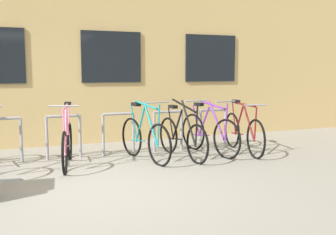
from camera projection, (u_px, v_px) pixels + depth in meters
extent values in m
plane|color=gray|center=(81.00, 188.00, 5.27)|extent=(42.00, 42.00, 0.00)
cube|color=tan|center=(43.00, 38.00, 10.67)|extent=(28.00, 5.91, 4.93)
cube|color=black|center=(112.00, 57.00, 8.42)|extent=(1.30, 0.04, 1.09)
cube|color=black|center=(211.00, 58.00, 9.29)|extent=(1.30, 0.04, 1.09)
cylinder|color=gray|center=(21.00, 140.00, 6.72)|extent=(0.05, 0.05, 0.77)
cylinder|color=gray|center=(2.00, 119.00, 6.57)|extent=(0.58, 0.05, 0.05)
cylinder|color=gray|center=(47.00, 138.00, 6.88)|extent=(0.05, 0.05, 0.77)
cylinder|color=gray|center=(80.00, 137.00, 7.09)|extent=(0.05, 0.05, 0.77)
cylinder|color=gray|center=(63.00, 116.00, 6.94)|extent=(0.58, 0.05, 0.05)
cylinder|color=gray|center=(103.00, 135.00, 7.24)|extent=(0.05, 0.05, 0.77)
cylinder|color=gray|center=(133.00, 133.00, 7.45)|extent=(0.05, 0.05, 0.77)
cylinder|color=gray|center=(118.00, 114.00, 7.30)|extent=(0.58, 0.05, 0.05)
cylinder|color=gray|center=(154.00, 132.00, 7.60)|extent=(0.05, 0.05, 0.77)
cylinder|color=gray|center=(181.00, 130.00, 7.81)|extent=(0.05, 0.05, 0.77)
cylinder|color=gray|center=(168.00, 112.00, 7.66)|extent=(0.58, 0.05, 0.05)
cylinder|color=gray|center=(200.00, 129.00, 7.96)|extent=(0.05, 0.05, 0.77)
cylinder|color=gray|center=(225.00, 128.00, 8.17)|extent=(0.05, 0.05, 0.77)
cylinder|color=gray|center=(213.00, 110.00, 8.02)|extent=(0.58, 0.05, 0.05)
torus|color=black|center=(132.00, 137.00, 7.28)|extent=(0.19, 0.72, 0.73)
torus|color=black|center=(159.00, 145.00, 6.48)|extent=(0.19, 0.72, 0.73)
cylinder|color=teal|center=(151.00, 125.00, 6.66)|extent=(0.13, 0.46, 0.75)
cylinder|color=teal|center=(140.00, 125.00, 6.97)|extent=(0.11, 0.34, 0.66)
cylinder|color=teal|center=(146.00, 105.00, 6.75)|extent=(0.19, 0.73, 0.12)
cylinder|color=teal|center=(138.00, 140.00, 7.08)|extent=(0.13, 0.48, 0.08)
cylinder|color=teal|center=(134.00, 122.00, 7.17)|extent=(0.07, 0.20, 0.60)
cylinder|color=teal|center=(159.00, 125.00, 6.46)|extent=(0.04, 0.08, 0.68)
cube|color=black|center=(136.00, 104.00, 7.06)|extent=(0.14, 0.22, 0.06)
cylinder|color=gray|center=(158.00, 102.00, 6.44)|extent=(0.44, 0.12, 0.03)
torus|color=black|center=(193.00, 132.00, 7.85)|extent=(0.19, 0.73, 0.74)
torus|color=black|center=(227.00, 139.00, 7.01)|extent=(0.19, 0.73, 0.74)
cylinder|color=#722D99|center=(217.00, 121.00, 7.21)|extent=(0.13, 0.48, 0.72)
cylinder|color=#722D99|center=(204.00, 122.00, 7.54)|extent=(0.11, 0.36, 0.61)
cylinder|color=#722D99|center=(211.00, 105.00, 7.31)|extent=(0.19, 0.78, 0.14)
cylinder|color=#722D99|center=(201.00, 135.00, 7.65)|extent=(0.13, 0.50, 0.08)
cylinder|color=#722D99|center=(196.00, 119.00, 7.75)|extent=(0.06, 0.20, 0.55)
cylinder|color=#722D99|center=(226.00, 121.00, 6.99)|extent=(0.04, 0.08, 0.65)
cube|color=black|center=(199.00, 104.00, 7.64)|extent=(0.14, 0.22, 0.06)
cylinder|color=gray|center=(226.00, 102.00, 6.97)|extent=(0.44, 0.11, 0.03)
torus|color=black|center=(168.00, 135.00, 7.56)|extent=(0.12, 0.70, 0.70)
torus|color=black|center=(197.00, 144.00, 6.63)|extent=(0.12, 0.70, 0.70)
cylinder|color=black|center=(189.00, 123.00, 6.84)|extent=(0.09, 0.51, 0.78)
cylinder|color=black|center=(177.00, 125.00, 7.22)|extent=(0.08, 0.38, 0.61)
cylinder|color=black|center=(184.00, 106.00, 6.96)|extent=(0.13, 0.83, 0.20)
cylinder|color=black|center=(175.00, 139.00, 7.33)|extent=(0.08, 0.53, 0.07)
cylinder|color=black|center=(171.00, 122.00, 7.44)|extent=(0.05, 0.20, 0.55)
cylinder|color=black|center=(197.00, 123.00, 6.61)|extent=(0.04, 0.08, 0.71)
cube|color=black|center=(173.00, 107.00, 7.33)|extent=(0.12, 0.21, 0.06)
cylinder|color=gray|center=(196.00, 101.00, 6.59)|extent=(0.44, 0.07, 0.03)
torus|color=black|center=(70.00, 141.00, 6.97)|extent=(0.18, 0.67, 0.68)
torus|color=black|center=(65.00, 153.00, 5.97)|extent=(0.18, 0.67, 0.68)
cylinder|color=pink|center=(66.00, 130.00, 6.21)|extent=(0.13, 0.49, 0.75)
cylinder|color=pink|center=(68.00, 127.00, 6.59)|extent=(0.11, 0.36, 0.72)
cylinder|color=pink|center=(66.00, 107.00, 6.33)|extent=(0.19, 0.78, 0.07)
cylinder|color=pink|center=(69.00, 145.00, 6.72)|extent=(0.13, 0.51, 0.07)
cylinder|color=pink|center=(69.00, 124.00, 6.84)|extent=(0.06, 0.20, 0.66)
cylinder|color=pink|center=(64.00, 131.00, 5.96)|extent=(0.04, 0.08, 0.69)
cube|color=black|center=(68.00, 104.00, 6.71)|extent=(0.14, 0.22, 0.06)
cylinder|color=gray|center=(63.00, 106.00, 5.94)|extent=(0.44, 0.11, 0.03)
torus|color=black|center=(232.00, 130.00, 8.10)|extent=(0.14, 0.73, 0.73)
torus|color=black|center=(256.00, 139.00, 7.04)|extent=(0.14, 0.73, 0.73)
cylinder|color=maroon|center=(249.00, 122.00, 7.29)|extent=(0.11, 0.53, 0.66)
cylinder|color=maroon|center=(239.00, 120.00, 7.71)|extent=(0.09, 0.40, 0.65)
cylinder|color=maroon|center=(245.00, 105.00, 7.43)|extent=(0.15, 0.86, 0.04)
cylinder|color=maroon|center=(237.00, 134.00, 7.83)|extent=(0.10, 0.55, 0.08)
cylinder|color=maroon|center=(234.00, 117.00, 7.97)|extent=(0.05, 0.20, 0.59)
cylinder|color=maroon|center=(256.00, 123.00, 7.03)|extent=(0.04, 0.08, 0.59)
cube|color=black|center=(236.00, 101.00, 7.85)|extent=(0.13, 0.21, 0.06)
cylinder|color=gray|center=(255.00, 105.00, 7.01)|extent=(0.44, 0.09, 0.03)
cylinder|color=gray|center=(0.00, 181.00, 4.80)|extent=(0.55, 0.09, 0.03)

